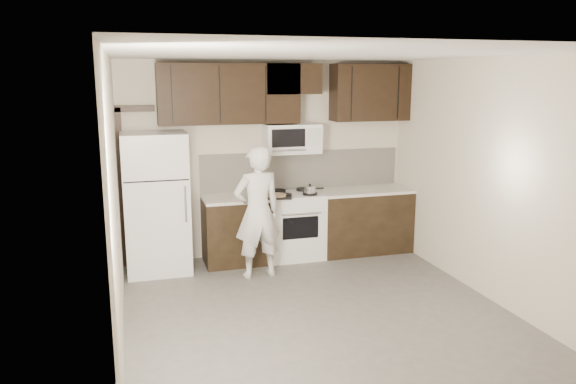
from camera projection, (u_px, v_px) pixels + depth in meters
name	position (u px, v px, depth m)	size (l,w,h in m)	color
floor	(319.00, 314.00, 5.97)	(4.50, 4.50, 0.00)	#585552
back_wall	(267.00, 159.00, 7.81)	(4.00, 4.00, 0.00)	beige
ceiling	(322.00, 54.00, 5.42)	(4.50, 4.50, 0.00)	white
counter_run	(315.00, 224.00, 7.87)	(2.95, 0.64, 0.91)	black
stove	(294.00, 225.00, 7.78)	(0.76, 0.66, 0.94)	white
backsplash	(302.00, 170.00, 7.97)	(2.90, 0.02, 0.54)	silver
upper_cabinets	(285.00, 92.00, 7.52)	(3.48, 0.35, 0.78)	black
microwave	(292.00, 139.00, 7.65)	(0.76, 0.42, 0.40)	white
refrigerator	(156.00, 203.00, 7.15)	(0.80, 0.76, 1.80)	white
door_trim	(125.00, 173.00, 7.28)	(0.50, 0.08, 2.12)	black
saucepan	(310.00, 190.00, 7.59)	(0.28, 0.16, 0.15)	silver
baking_tray	(276.00, 197.00, 7.43)	(0.41, 0.31, 0.02)	black
pizza	(276.00, 195.00, 7.42)	(0.28, 0.28, 0.02)	#D1B98C
person	(257.00, 212.00, 6.96)	(0.61, 0.40, 1.66)	white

